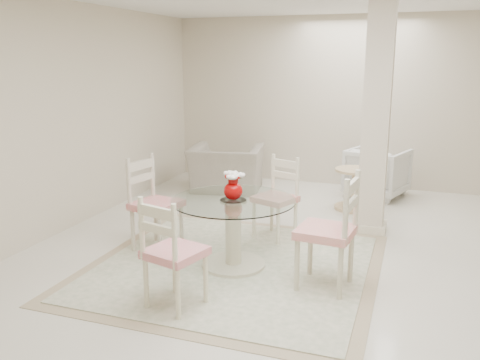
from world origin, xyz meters
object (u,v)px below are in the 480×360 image
(red_vase, at_px, (233,186))
(dining_chair_west, at_px, (151,196))
(column, at_px, (376,119))
(recliner_taupe, at_px, (226,169))
(dining_chair_south, at_px, (169,246))
(armchair_white, at_px, (377,172))
(dining_table, at_px, (233,233))
(dining_chair_north, at_px, (279,191))
(dining_chair_east, at_px, (335,223))
(side_table, at_px, (354,191))

(red_vase, distance_m, dining_chair_west, 1.05)
(column, height_order, recliner_taupe, column)
(dining_chair_south, bearing_deg, red_vase, -85.04)
(dining_chair_south, height_order, armchair_white, dining_chair_south)
(dining_table, distance_m, dining_chair_west, 1.05)
(dining_table, xyz_separation_m, dining_chair_south, (-0.19, -1.00, 0.21))
(dining_chair_north, distance_m, dining_chair_west, 1.45)
(column, height_order, red_vase, column)
(dining_table, relative_size, dining_chair_west, 1.07)
(dining_chair_west, bearing_deg, dining_table, -87.83)
(red_vase, relative_size, dining_chair_north, 0.27)
(recliner_taupe, bearing_deg, column, 143.17)
(dining_chair_east, bearing_deg, side_table, -171.19)
(dining_chair_south, bearing_deg, recliner_taupe, -60.46)
(dining_chair_north, height_order, dining_chair_west, dining_chair_west)
(column, bearing_deg, dining_chair_south, -117.75)
(side_table, bearing_deg, dining_chair_west, -129.99)
(dining_chair_east, distance_m, armchair_white, 3.44)
(dining_table, bearing_deg, dining_chair_south, -100.49)
(dining_chair_west, xyz_separation_m, side_table, (1.89, 2.26, -0.33))
(red_vase, xyz_separation_m, dining_chair_north, (0.19, 1.00, -0.29))
(red_vase, height_order, dining_chair_west, dining_chair_west)
(red_vase, height_order, dining_chair_east, dining_chair_east)
(armchair_white, bearing_deg, dining_chair_west, 73.44)
(column, distance_m, recliner_taupe, 2.79)
(dining_chair_south, bearing_deg, dining_chair_west, -39.77)
(dining_table, height_order, dining_chair_north, dining_chair_north)
(dining_chair_south, xyz_separation_m, armchair_white, (1.31, 4.25, -0.19))
(armchair_white, bearing_deg, side_table, 91.94)
(dining_chair_north, relative_size, dining_chair_south, 0.97)
(dining_chair_east, xyz_separation_m, armchair_white, (0.11, 3.43, -0.26))
(column, height_order, dining_chair_west, column)
(dining_chair_west, xyz_separation_m, recliner_taupe, (-0.13, 2.61, -0.24))
(dining_chair_north, bearing_deg, side_table, 85.18)
(armchair_white, bearing_deg, dining_chair_north, 85.74)
(dining_chair_east, bearing_deg, column, -179.46)
(red_vase, relative_size, dining_chair_south, 0.26)
(red_vase, bearing_deg, armchair_white, 70.98)
(dining_chair_east, bearing_deg, recliner_taupe, -138.11)
(dining_chair_north, bearing_deg, recliner_taupe, 147.33)
(armchair_white, bearing_deg, recliner_taupe, 29.66)
(column, relative_size, dining_chair_north, 2.59)
(dining_table, bearing_deg, column, 53.49)
(dining_table, distance_m, dining_chair_east, 1.06)
(armchair_white, xyz_separation_m, side_table, (-0.24, -0.81, -0.11))
(column, distance_m, side_table, 1.41)
(column, relative_size, dining_chair_south, 2.52)
(red_vase, bearing_deg, dining_chair_south, -100.55)
(side_table, bearing_deg, armchair_white, 73.77)
(column, xyz_separation_m, armchair_white, (-0.06, 1.66, -0.98))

